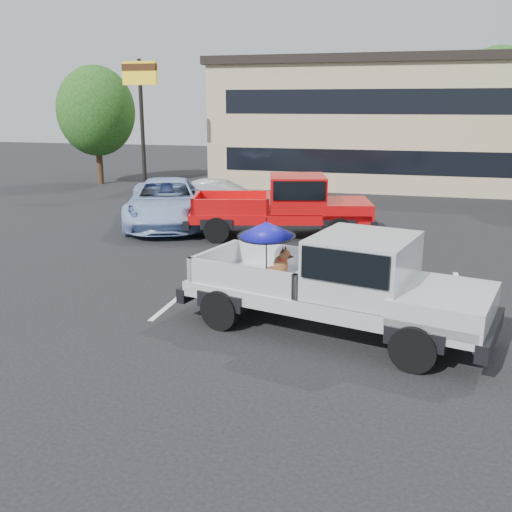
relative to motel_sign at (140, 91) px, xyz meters
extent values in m
plane|color=black|center=(10.00, -14.00, -4.65)|extent=(90.00, 90.00, 0.00)
cube|color=silver|center=(7.00, -12.00, -4.65)|extent=(0.12, 5.00, 0.01)
cube|color=silver|center=(13.00, -12.00, -4.65)|extent=(0.12, 5.00, 0.01)
cube|color=tan|center=(12.00, 7.00, -1.65)|extent=(20.00, 8.00, 6.00)
cube|color=black|center=(12.00, 7.00, 1.45)|extent=(20.40, 8.40, 0.40)
cube|color=black|center=(12.00, 3.02, -3.15)|extent=(18.00, 0.08, 1.10)
cube|color=black|center=(12.00, 3.02, -0.45)|extent=(18.00, 0.08, 1.10)
cylinder|color=black|center=(0.00, 0.00, -1.65)|extent=(0.18, 0.18, 6.00)
cube|color=yellow|center=(0.00, 0.00, 0.75)|extent=(1.60, 0.18, 1.00)
cube|color=#381E0C|center=(0.00, 0.00, 1.00)|extent=(1.60, 0.22, 0.30)
cylinder|color=#332114|center=(-4.00, 3.00, -3.44)|extent=(0.32, 0.32, 2.42)
ellipsoid|color=#134313|center=(-4.00, 3.00, -0.91)|extent=(3.96, 3.96, 4.55)
cylinder|color=#332114|center=(16.00, 10.00, -3.22)|extent=(0.32, 0.32, 2.86)
ellipsoid|color=#134313|center=(16.00, 10.00, -0.23)|extent=(4.68, 4.68, 5.38)
cylinder|color=black|center=(8.46, -14.51, -4.27)|extent=(0.81, 0.46, 0.76)
cylinder|color=black|center=(8.91, -12.72, -4.27)|extent=(0.81, 0.46, 0.76)
cylinder|color=black|center=(11.95, -15.39, -4.27)|extent=(0.81, 0.46, 0.76)
cylinder|color=black|center=(12.40, -13.61, -4.27)|extent=(0.81, 0.46, 0.76)
cube|color=silver|center=(10.48, -14.07, -3.98)|extent=(5.70, 3.19, 0.28)
cube|color=silver|center=(12.42, -14.56, -3.77)|extent=(1.93, 2.23, 0.46)
cube|color=black|center=(13.15, -14.75, -4.15)|extent=(0.68, 1.95, 0.30)
cube|color=black|center=(7.81, -13.39, -4.15)|extent=(0.66, 1.94, 0.28)
cube|color=silver|center=(11.01, -14.21, -3.30)|extent=(2.05, 2.19, 1.05)
cube|color=black|center=(11.01, -14.21, -3.10)|extent=(1.93, 2.25, 0.55)
cube|color=black|center=(9.07, -13.71, -3.92)|extent=(2.68, 2.35, 0.10)
cube|color=silver|center=(9.29, -12.87, -3.62)|extent=(2.25, 0.66, 0.50)
cube|color=silver|center=(8.86, -14.56, -3.62)|extent=(2.25, 0.66, 0.50)
cube|color=silver|center=(8.01, -13.44, -3.62)|extent=(0.55, 1.81, 0.50)
cube|color=silver|center=(10.14, -13.99, -3.62)|extent=(0.55, 1.81, 0.50)
ellipsoid|color=brown|center=(9.30, -13.80, -3.72)|extent=(0.53, 0.48, 0.30)
cylinder|color=brown|center=(9.52, -13.94, -3.76)|extent=(0.07, 0.07, 0.23)
cylinder|color=brown|center=(9.56, -13.79, -3.76)|extent=(0.07, 0.07, 0.23)
ellipsoid|color=brown|center=(9.45, -13.84, -3.53)|extent=(0.34, 0.32, 0.41)
cylinder|color=red|center=(9.47, -13.85, -3.40)|extent=(0.20, 0.20, 0.04)
sphere|color=brown|center=(9.54, -13.86, -3.30)|extent=(0.22, 0.22, 0.22)
cone|color=black|center=(9.66, -13.89, -3.32)|extent=(0.17, 0.14, 0.10)
cone|color=black|center=(9.50, -13.91, -3.19)|extent=(0.08, 0.08, 0.11)
cone|color=black|center=(9.53, -13.80, -3.19)|extent=(0.08, 0.08, 0.11)
cylinder|color=brown|center=(9.13, -13.76, -3.81)|extent=(0.27, 0.05, 0.09)
cylinder|color=black|center=(9.20, -13.97, -3.35)|extent=(0.02, 0.10, 1.05)
cone|color=#1613AD|center=(9.20, -13.97, -2.80)|extent=(1.10, 1.12, 0.36)
cylinder|color=black|center=(9.20, -13.97, -2.64)|extent=(0.02, 0.02, 0.10)
cylinder|color=black|center=(9.20, -13.97, -2.93)|extent=(1.10, 1.10, 0.09)
cylinder|color=black|center=(6.17, -7.99, -4.26)|extent=(0.83, 0.47, 0.79)
cylinder|color=black|center=(5.72, -6.14, -4.26)|extent=(0.83, 0.47, 0.79)
cylinder|color=black|center=(9.79, -7.10, -4.26)|extent=(0.83, 0.47, 0.79)
cylinder|color=black|center=(9.34, -5.26, -4.26)|extent=(0.83, 0.47, 0.79)
cube|color=red|center=(7.81, -6.61, -3.96)|extent=(5.89, 3.26, 0.29)
cube|color=red|center=(9.82, -6.12, -3.74)|extent=(1.98, 2.30, 0.48)
cube|color=black|center=(10.57, -5.93, -4.13)|extent=(0.68, 2.02, 0.31)
cube|color=black|center=(5.04, -7.29, -4.13)|extent=(0.66, 2.01, 0.29)
cube|color=red|center=(8.36, -6.48, -3.25)|extent=(2.11, 2.25, 1.09)
cube|color=black|center=(8.36, -6.48, -3.05)|extent=(1.98, 2.32, 0.57)
cube|color=black|center=(6.35, -6.97, -3.90)|extent=(2.76, 2.41, 0.10)
cube|color=red|center=(6.14, -6.09, -3.59)|extent=(2.34, 0.67, 0.52)
cube|color=red|center=(6.56, -7.84, -3.59)|extent=(2.34, 0.67, 0.52)
cube|color=red|center=(5.24, -7.24, -3.59)|extent=(0.55, 1.87, 0.52)
cube|color=red|center=(7.45, -6.70, -3.59)|extent=(0.55, 1.87, 0.52)
imported|color=#B4B7BB|center=(4.89, -3.85, -3.99)|extent=(4.12, 1.66, 1.33)
imported|color=#97B2E1|center=(3.64, -5.90, -3.86)|extent=(4.49, 6.25, 1.58)
camera|label=1|loc=(11.67, -24.04, -0.55)|focal=40.00mm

